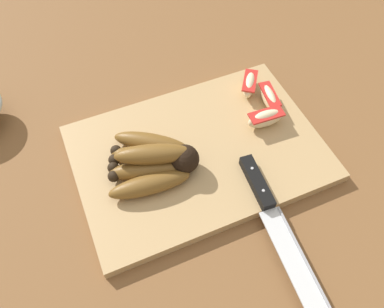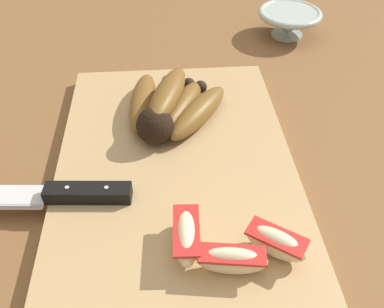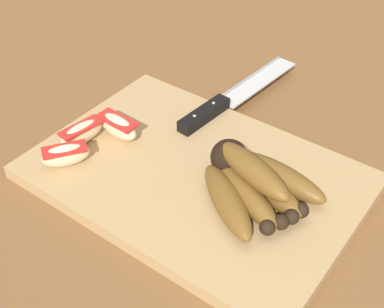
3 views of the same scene
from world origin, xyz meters
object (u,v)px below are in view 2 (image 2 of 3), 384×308
object	(u,v)px
apple_wedge_middle	(276,243)
ceramic_bowl	(289,21)
banana_bunch	(168,106)
apple_wedge_far	(186,236)
chefs_knife	(47,195)
apple_wedge_near	(232,260)

from	to	relation	value
apple_wedge_middle	ceramic_bowl	xyz separation A→B (m)	(0.51, -0.14, -0.01)
banana_bunch	apple_wedge_middle	distance (m)	0.26
banana_bunch	apple_wedge_middle	bearing A→B (deg)	-156.90
banana_bunch	apple_wedge_far	world-z (taller)	banana_bunch
chefs_knife	apple_wedge_near	xyz separation A→B (m)	(-0.11, -0.20, 0.01)
banana_bunch	ceramic_bowl	bearing A→B (deg)	-41.32
chefs_knife	ceramic_bowl	size ratio (longest dim) A/B	2.31
chefs_knife	apple_wedge_far	xyz separation A→B (m)	(-0.08, -0.16, 0.01)
chefs_knife	ceramic_bowl	distance (m)	0.57
ceramic_bowl	banana_bunch	bearing A→B (deg)	138.68
apple_wedge_near	ceramic_bowl	bearing A→B (deg)	-19.81
apple_wedge_near	apple_wedge_middle	world-z (taller)	same
apple_wedge_near	ceramic_bowl	xyz separation A→B (m)	(0.53, -0.19, -0.01)
chefs_knife	ceramic_bowl	xyz separation A→B (m)	(0.42, -0.39, 0.00)
apple_wedge_near	apple_wedge_middle	distance (m)	0.05
apple_wedge_middle	apple_wedge_far	bearing A→B (deg)	81.06
apple_wedge_middle	apple_wedge_far	size ratio (longest dim) A/B	0.95
apple_wedge_far	apple_wedge_near	bearing A→B (deg)	-126.51
apple_wedge_far	ceramic_bowl	size ratio (longest dim) A/B	0.58
banana_bunch	ceramic_bowl	distance (m)	0.37
apple_wedge_middle	ceramic_bowl	bearing A→B (deg)	-15.64
apple_wedge_middle	ceramic_bowl	world-z (taller)	apple_wedge_middle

